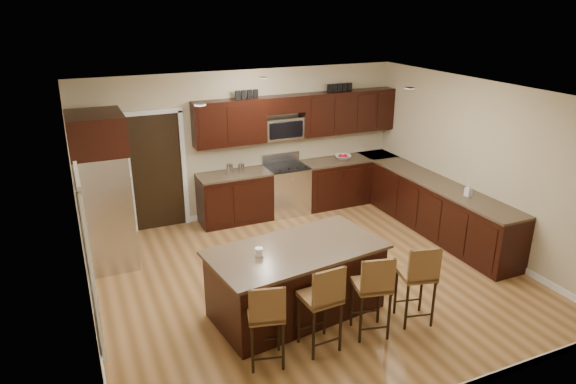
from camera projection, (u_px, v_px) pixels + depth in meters
name	position (u px, v px, depth m)	size (l,w,h in m)	color
floor	(311.00, 278.00, 7.56)	(6.00, 6.00, 0.00)	#9F703F
ceiling	(314.00, 94.00, 6.61)	(6.00, 6.00, 0.00)	silver
wall_back	(246.00, 144.00, 9.44)	(6.00, 6.00, 0.00)	#BCAD88
wall_left	(81.00, 229.00, 5.95)	(5.50, 5.50, 0.00)	#BCAD88
wall_right	(480.00, 166.00, 8.22)	(5.50, 5.50, 0.00)	#BCAD88
base_cabinets	(370.00, 198.00, 9.36)	(4.02, 3.96, 0.92)	black
upper_cabinets	(301.00, 115.00, 9.52)	(4.00, 0.33, 0.80)	black
range	(286.00, 189.00, 9.75)	(0.76, 0.64, 1.11)	silver
microwave	(283.00, 128.00, 9.48)	(0.76, 0.31, 0.40)	silver
doorway	(157.00, 172.00, 8.92)	(0.85, 0.03, 2.06)	black
pantry_door	(88.00, 265.00, 5.82)	(0.03, 0.80, 2.04)	white
letter_decor	(294.00, 91.00, 9.31)	(2.20, 0.03, 0.15)	black
island	(296.00, 282.00, 6.60)	(2.34, 1.44, 0.92)	black
stool_left	(266.00, 315.00, 5.53)	(0.48, 0.48, 1.05)	brown
stool_mid	(323.00, 298.00, 5.77)	(0.44, 0.44, 1.11)	brown
stool_right	(374.00, 286.00, 6.03)	(0.49, 0.49, 1.09)	brown
refrigerator	(103.00, 190.00, 7.59)	(0.79, 0.95, 2.35)	silver
floor_mat	(303.00, 237.00, 8.84)	(0.97, 0.65, 0.01)	brown
fruit_bowl	(343.00, 157.00, 10.04)	(0.31, 0.31, 0.08)	silver
soap_bottle	(469.00, 190.00, 8.10)	(0.10, 0.10, 0.21)	#B2B2B2
canister_tall	(230.00, 169.00, 9.14)	(0.12, 0.12, 0.19)	silver
canister_short	(241.00, 168.00, 9.23)	(0.11, 0.11, 0.17)	silver
island_jar	(259.00, 252.00, 6.23)	(0.10, 0.10, 0.10)	white
stool_extra	(419.00, 275.00, 6.27)	(0.49, 0.49, 1.09)	brown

